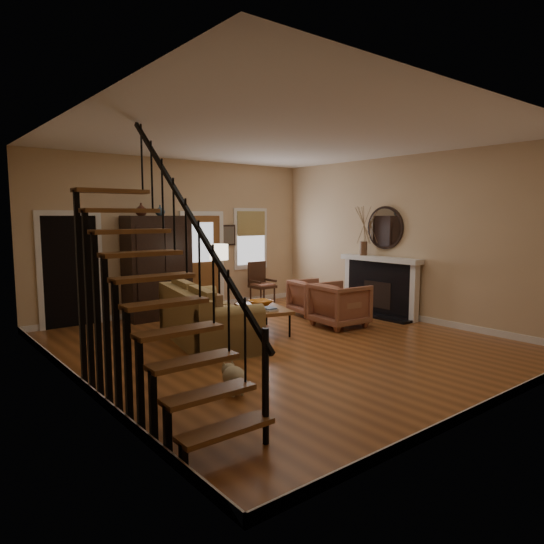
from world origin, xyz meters
TOP-DOWN VIEW (x-y plane):
  - room at (-0.41, 1.76)m, footprint 7.00×7.33m
  - staircase at (-2.78, -1.30)m, footprint 0.94×2.80m
  - fireplace at (3.13, 0.50)m, footprint 0.33×1.95m
  - armoire at (-0.70, 3.15)m, footprint 1.30×0.60m
  - vase_a at (-1.05, 3.05)m, footprint 0.24×0.24m
  - vase_b at (-0.65, 3.05)m, footprint 0.20×0.20m
  - sofa at (-0.89, 0.90)m, footprint 1.52×2.56m
  - coffee_table at (0.26, 0.85)m, footprint 0.99×1.34m
  - bowl at (0.31, 1.00)m, footprint 0.41×0.41m
  - books at (0.14, 0.55)m, footprint 0.22×0.30m
  - armchair_left at (1.68, 0.31)m, footprint 0.99×0.97m
  - armchair_right at (2.01, 1.43)m, footprint 0.97×0.95m
  - floor_lamp at (-0.02, 1.87)m, footprint 0.47×0.47m
  - side_chair at (1.85, 2.95)m, footprint 0.54×0.54m
  - dog at (-1.87, -1.35)m, footprint 0.37×0.51m

SIDE VIEW (x-z plane):
  - dog at x=-1.87m, z-range 0.00..0.33m
  - coffee_table at x=0.26m, z-range 0.00..0.46m
  - armchair_right at x=2.01m, z-range 0.00..0.75m
  - armchair_left at x=1.68m, z-range 0.00..0.83m
  - sofa at x=-0.89m, z-range 0.00..0.89m
  - books at x=0.14m, z-range 0.46..0.51m
  - bowl at x=0.31m, z-range 0.46..0.56m
  - side_chair at x=1.85m, z-range 0.00..1.02m
  - fireplace at x=3.13m, z-range -0.41..1.89m
  - floor_lamp at x=-0.02m, z-range 0.00..1.56m
  - armoire at x=-0.70m, z-range 0.00..2.10m
  - room at x=-0.41m, z-range -0.14..3.16m
  - staircase at x=-2.78m, z-range 0.00..3.20m
  - vase_b at x=-0.65m, z-range 2.10..2.31m
  - vase_a at x=-1.05m, z-range 2.10..2.35m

